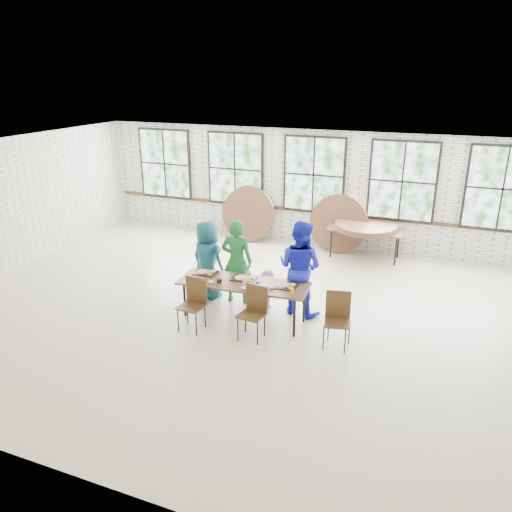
# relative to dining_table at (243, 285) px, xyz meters

# --- Properties ---
(room) EXTENTS (12.00, 12.00, 12.00)m
(room) POSITION_rel_dining_table_xyz_m (0.01, 4.63, 1.14)
(room) COLOR beige
(room) RESTS_ON ground
(dining_table) EXTENTS (2.45, 0.96, 0.74)m
(dining_table) POSITION_rel_dining_table_xyz_m (0.00, 0.00, 0.00)
(dining_table) COLOR brown
(dining_table) RESTS_ON ground
(chair_near_left) EXTENTS (0.45, 0.43, 0.95)m
(chair_near_left) POSITION_rel_dining_table_xyz_m (-0.69, -0.64, -0.13)
(chair_near_left) COLOR #492F18
(chair_near_left) RESTS_ON ground
(chair_near_right) EXTENTS (0.48, 0.46, 0.95)m
(chair_near_right) POSITION_rel_dining_table_xyz_m (0.43, -0.55, -0.13)
(chair_near_right) COLOR #492F18
(chair_near_right) RESTS_ON ground
(chair_spare) EXTENTS (0.50, 0.49, 0.95)m
(chair_spare) POSITION_rel_dining_table_xyz_m (1.82, -0.27, -0.13)
(chair_spare) COLOR #492F18
(chair_spare) RESTS_ON ground
(adult_teal) EXTENTS (0.90, 0.72, 1.61)m
(adult_teal) POSITION_rel_dining_table_xyz_m (-1.06, 0.65, 0.12)
(adult_teal) COLOR navy
(adult_teal) RESTS_ON ground
(adult_green) EXTENTS (0.68, 0.49, 1.73)m
(adult_green) POSITION_rel_dining_table_xyz_m (-0.42, 0.65, 0.17)
(adult_green) COLOR #1A632C
(adult_green) RESTS_ON ground
(toddler) EXTENTS (0.56, 0.42, 0.77)m
(toddler) POSITION_rel_dining_table_xyz_m (0.24, 0.65, -0.30)
(toddler) COLOR #161745
(toddler) RESTS_ON ground
(adult_blue) EXTENTS (1.03, 0.88, 1.83)m
(adult_blue) POSITION_rel_dining_table_xyz_m (0.87, 0.65, 0.23)
(adult_blue) COLOR #1B22C1
(adult_blue) RESTS_ON ground
(storage_table) EXTENTS (1.81, 0.77, 0.74)m
(storage_table) POSITION_rel_dining_table_xyz_m (1.51, 4.11, -0.00)
(storage_table) COLOR brown
(storage_table) RESTS_ON ground
(tabletop_clutter) EXTENTS (2.09, 0.64, 0.11)m
(tabletop_clutter) POSITION_rel_dining_table_xyz_m (0.09, -0.02, 0.08)
(tabletop_clutter) COLOR black
(tabletop_clutter) RESTS_ON dining_table
(round_tops_stacked) EXTENTS (1.50, 1.50, 0.13)m
(round_tops_stacked) POSITION_rel_dining_table_xyz_m (1.51, 4.11, 0.12)
(round_tops_stacked) COLOR brown
(round_tops_stacked) RESTS_ON storage_table
(round_tops_leaning) EXTENTS (4.01, 0.50, 1.48)m
(round_tops_leaning) POSITION_rel_dining_table_xyz_m (-0.88, 4.33, 0.05)
(round_tops_leaning) COLOR brown
(round_tops_leaning) RESTS_ON ground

